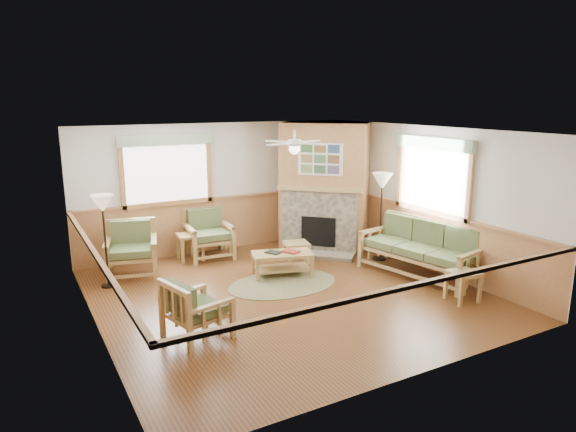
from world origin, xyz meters
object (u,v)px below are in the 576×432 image
end_table_chairs (190,247)px  floor_lamp_left (105,241)px  end_table_sofa (463,286)px  floor_lamp_right (381,217)px  sofa (420,249)px  armchair_left (197,308)px  footstool (296,252)px  armchair_back_right (209,234)px  armchair_back_left (131,250)px  coffee_table (282,264)px

end_table_chairs → floor_lamp_left: floor_lamp_left is taller
end_table_sofa → floor_lamp_left: 5.99m
end_table_chairs → floor_lamp_right: size_ratio=0.31×
floor_lamp_left → sofa: bearing=-23.4°
armchair_left → footstool: armchair_left is taller
armchair_back_right → floor_lamp_right: 3.50m
sofa → armchair_left: (-4.40, -0.41, -0.08)m
armchair_left → floor_lamp_left: floor_lamp_left is taller
armchair_back_left → armchair_back_right: size_ratio=1.01×
end_table_sofa → floor_lamp_left: bearing=144.5°
coffee_table → armchair_back_left: bearing=168.4°
floor_lamp_right → sofa: bearing=-90.0°
end_table_sofa → footstool: size_ratio=1.07×
armchair_left → sofa: bearing=-99.1°
end_table_chairs → floor_lamp_left: bearing=-157.0°
armchair_back_right → floor_lamp_right: (2.97, -1.81, 0.40)m
floor_lamp_right → armchair_back_left: bearing=162.8°
armchair_left → floor_lamp_right: 4.68m
armchair_back_right → coffee_table: bearing=-61.3°
end_table_sofa → footstool: bearing=113.5°
armchair_back_right → armchair_back_left: bearing=-163.0°
end_table_chairs → armchair_back_left: bearing=-163.0°
sofa → end_table_sofa: (-0.24, -1.26, -0.25)m
armchair_back_left → armchair_back_right: 1.68m
sofa → floor_lamp_left: size_ratio=1.34×
floor_lamp_left → armchair_back_right: bearing=19.0°
armchair_left → floor_lamp_left: 2.73m
sofa → end_table_sofa: bearing=-22.8°
end_table_chairs → armchair_left: bearing=-107.1°
end_table_chairs → end_table_sofa: end_table_chairs is taller
armchair_left → coffee_table: bearing=-67.7°
coffee_table → armchair_back_right: bearing=131.9°
sofa → armchair_left: size_ratio=2.61×
sofa → end_table_chairs: sofa is taller
armchair_left → end_table_chairs: armchair_left is taller
armchair_back_left → end_table_sofa: (4.36, -3.82, -0.25)m
floor_lamp_left → coffee_table: bearing=-18.4°
armchair_back_left → sofa: bearing=-14.3°
floor_lamp_left → armchair_left: bearing=-74.9°
coffee_table → end_table_chairs: (-1.18, 1.70, 0.05)m
armchair_left → floor_lamp_right: (4.40, 1.54, 0.47)m
armchair_back_left → end_table_sofa: size_ratio=2.00×
floor_lamp_right → coffee_table: bearing=177.3°
armchair_left → armchair_back_left: bearing=-10.4°
armchair_back_left → floor_lamp_left: bearing=-129.6°
end_table_sofa → floor_lamp_left: floor_lamp_left is taller
floor_lamp_right → armchair_back_right: bearing=148.7°
coffee_table → armchair_left: bearing=-126.3°
end_table_sofa → coffee_table: bearing=128.0°
end_table_sofa → armchair_back_right: bearing=123.1°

